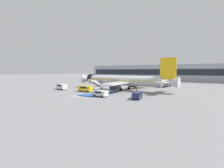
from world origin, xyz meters
TOP-DOWN VIEW (x-y plane):
  - ground_plane at (0.00, 0.00)m, footprint 600.00×600.00m
  - apron_leadline_yellow at (1.73, 0.60)m, footprint 75.31×1.57m
  - apron_stand_patch_blue at (1.73, -13.51)m, footprint 6.75×13.19m
  - apron_walkway_bar_0 at (-1.87, -19.95)m, footprint 0.44×3.60m
  - apron_walkway_bar_1 at (-0.67, -19.95)m, footprint 0.44×3.60m
  - apron_walkway_bar_2 at (0.53, -19.95)m, footprint 0.44×3.60m
  - apron_walkway_bar_3 at (1.73, -19.95)m, footprint 0.44×3.60m
  - apron_walkway_bar_4 at (2.93, -19.95)m, footprint 0.44×3.60m
  - apron_walkway_bar_5 at (4.13, -19.95)m, footprint 0.44×3.60m
  - airliner at (2.43, 0.59)m, footprint 40.80×31.32m
  - boarding_stairs_forward at (-6.96, -3.60)m, footprint 2.29×5.26m
  - fuel_tanker at (11.48, 21.59)m, footprint 3.95×9.31m
  - service_van_0 at (-5.58, -11.19)m, footprint 5.55×2.08m
  - service_van_1 at (-17.75, -11.49)m, footprint 5.59×2.93m
  - service_van_2 at (16.15, -14.82)m, footprint 3.14×5.47m
  - service_van_3 at (5.94, -17.33)m, footprint 4.55×2.36m
  - baggage_cart at (11.87, -5.85)m, footprint 2.49×2.99m
  - ground_crew_0 at (9.73, -2.30)m, footprint 0.42×0.49m
  - ground_crew_1 at (8.82, -4.17)m, footprint 0.45×0.48m
  - terminal_building at (-11.80, 70.29)m, footprint 108.32×12.10m

SIDE VIEW (x-z plane):
  - ground_plane at x=0.00m, z-range 0.00..0.00m
  - apron_leadline_yellow at x=1.73m, z-range 0.00..0.01m
  - apron_stand_patch_blue at x=1.73m, z-range 0.00..0.01m
  - apron_walkway_bar_0 at x=-1.87m, z-range 0.00..0.01m
  - apron_walkway_bar_1 at x=-0.67m, z-range 0.00..0.01m
  - apron_walkway_bar_2 at x=0.53m, z-range 0.00..0.01m
  - apron_walkway_bar_3 at x=1.73m, z-range 0.00..0.01m
  - apron_walkway_bar_4 at x=2.93m, z-range 0.00..0.01m
  - apron_walkway_bar_5 at x=4.13m, z-range 0.00..0.01m
  - baggage_cart at x=11.87m, z-range -0.18..0.69m
  - boarding_stairs_forward at x=-6.96m, z-range -0.98..2.94m
  - ground_crew_1 at x=8.82m, z-range 0.14..1.93m
  - ground_crew_0 at x=9.73m, z-range 0.15..1.98m
  - service_van_3 at x=5.94m, z-range 0.20..1.93m
  - service_van_2 at x=16.15m, z-range 0.20..2.00m
  - service_van_0 at x=-5.58m, z-range 0.21..2.24m
  - service_van_1 at x=-17.75m, z-range 0.22..2.43m
  - fuel_tanker at x=11.48m, z-range 0.01..3.34m
  - airliner at x=2.43m, z-range -2.11..9.31m
  - terminal_building at x=-11.80m, z-range 0.00..11.53m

